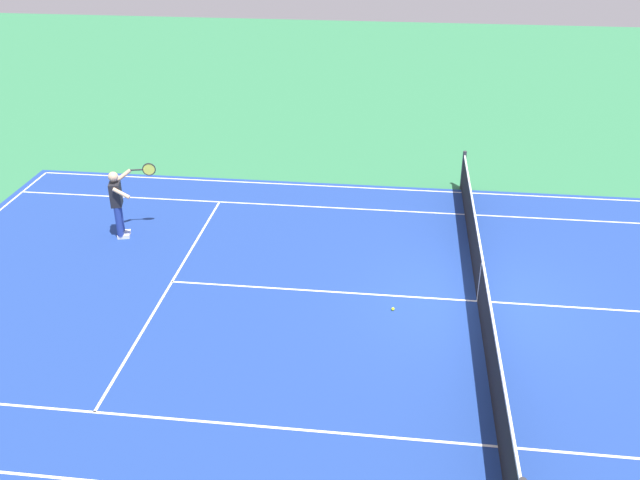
{
  "coord_description": "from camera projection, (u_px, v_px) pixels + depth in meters",
  "views": [
    {
      "loc": [
        1.73,
        12.36,
        7.73
      ],
      "look_at": [
        3.3,
        -0.57,
        0.9
      ],
      "focal_mm": 39.5,
      "sensor_mm": 36.0,
      "label": 1
    }
  ],
  "objects": [
    {
      "name": "tennis_ball",
      "position": [
        393.0,
        309.0,
        13.96
      ],
      "size": [
        0.07,
        0.07,
        0.07
      ],
      "primitive_type": "sphere",
      "color": "#CCE01E",
      "rests_on": "ground_plane"
    },
    {
      "name": "tennis_player_near",
      "position": [
        118.0,
        200.0,
        16.41
      ],
      "size": [
        0.99,
        0.86,
        1.7
      ],
      "color": "navy",
      "rests_on": "ground_plane"
    },
    {
      "name": "ground_plane",
      "position": [
        478.0,
        301.0,
        14.27
      ],
      "size": [
        60.0,
        60.0,
        0.0
      ],
      "primitive_type": "plane",
      "color": "#2D7247"
    },
    {
      "name": "tennis_net",
      "position": [
        480.0,
        280.0,
        14.04
      ],
      "size": [
        0.1,
        11.7,
        1.08
      ],
      "color": "#2D2D33",
      "rests_on": "ground_plane"
    },
    {
      "name": "court_line_markings",
      "position": [
        478.0,
        301.0,
        14.27
      ],
      "size": [
        23.85,
        11.05,
        0.01
      ],
      "color": "white",
      "rests_on": "ground_plane"
    },
    {
      "name": "court_slab",
      "position": [
        478.0,
        301.0,
        14.27
      ],
      "size": [
        24.2,
        11.4,
        0.0
      ],
      "primitive_type": "cube",
      "color": "navy",
      "rests_on": "ground_plane"
    }
  ]
}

